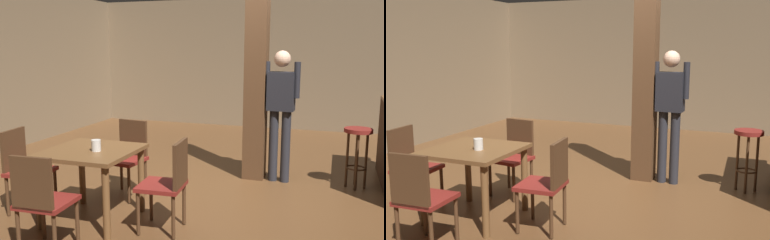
# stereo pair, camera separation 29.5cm
# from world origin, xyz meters

# --- Properties ---
(ground_plane) EXTENTS (10.80, 10.80, 0.00)m
(ground_plane) POSITION_xyz_m (0.00, 0.00, 0.00)
(ground_plane) COLOR brown
(wall_back) EXTENTS (8.00, 0.10, 2.80)m
(wall_back) POSITION_xyz_m (0.00, 4.50, 1.40)
(wall_back) COLOR #756047
(wall_back) RESTS_ON ground_plane
(pillar) EXTENTS (0.28, 0.28, 2.80)m
(pillar) POSITION_xyz_m (0.34, 0.76, 1.40)
(pillar) COLOR #4C301C
(pillar) RESTS_ON ground_plane
(dining_table) EXTENTS (0.88, 0.88, 0.75)m
(dining_table) POSITION_xyz_m (-0.95, -1.22, 0.61)
(dining_table) COLOR brown
(dining_table) RESTS_ON ground_plane
(chair_north) EXTENTS (0.47, 0.47, 0.89)m
(chair_north) POSITION_xyz_m (-0.96, -0.42, 0.51)
(chair_north) COLOR maroon
(chair_north) RESTS_ON ground_plane
(chair_east) EXTENTS (0.45, 0.45, 0.89)m
(chair_east) POSITION_xyz_m (-0.11, -1.22, 0.51)
(chair_east) COLOR maroon
(chair_east) RESTS_ON ground_plane
(chair_west) EXTENTS (0.46, 0.46, 0.89)m
(chair_west) POSITION_xyz_m (-1.77, -1.25, 0.51)
(chair_west) COLOR maroon
(chair_west) RESTS_ON ground_plane
(chair_south) EXTENTS (0.44, 0.44, 0.89)m
(chair_south) POSITION_xyz_m (-0.94, -2.03, 0.51)
(chair_south) COLOR maroon
(chair_south) RESTS_ON ground_plane
(napkin_cup) EXTENTS (0.09, 0.09, 0.11)m
(napkin_cup) POSITION_xyz_m (-0.87, -1.26, 0.80)
(napkin_cup) COLOR beige
(napkin_cup) RESTS_ON dining_table
(standing_person) EXTENTS (0.47, 0.22, 1.72)m
(standing_person) POSITION_xyz_m (0.68, 0.70, 1.00)
(standing_person) COLOR black
(standing_person) RESTS_ON ground_plane
(bar_stool_near) EXTENTS (0.34, 0.34, 0.77)m
(bar_stool_near) POSITION_xyz_m (1.64, 0.74, 0.57)
(bar_stool_near) COLOR maroon
(bar_stool_near) RESTS_ON ground_plane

